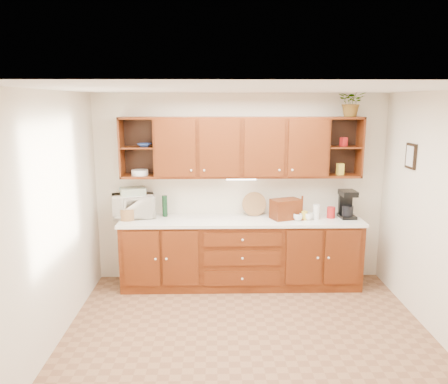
{
  "coord_description": "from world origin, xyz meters",
  "views": [
    {
      "loc": [
        -0.34,
        -4.21,
        2.48
      ],
      "look_at": [
        -0.24,
        1.15,
        1.37
      ],
      "focal_mm": 35.0,
      "sensor_mm": 36.0,
      "label": 1
    }
  ],
  "objects_px": {
    "bread_box": "(286,209)",
    "coffee_maker": "(347,204)",
    "microwave": "(133,206)",
    "potted_plant": "(352,102)"
  },
  "relations": [
    {
      "from": "microwave",
      "to": "bread_box",
      "type": "relative_size",
      "value": 1.47
    },
    {
      "from": "bread_box",
      "to": "potted_plant",
      "type": "xyz_separation_m",
      "value": [
        0.83,
        0.08,
        1.41
      ]
    },
    {
      "from": "microwave",
      "to": "coffee_maker",
      "type": "distance_m",
      "value": 2.9
    },
    {
      "from": "microwave",
      "to": "potted_plant",
      "type": "bearing_deg",
      "value": -14.44
    },
    {
      "from": "coffee_maker",
      "to": "potted_plant",
      "type": "xyz_separation_m",
      "value": [
        -0.0,
        0.02,
        1.36
      ]
    },
    {
      "from": "microwave",
      "to": "coffee_maker",
      "type": "relative_size",
      "value": 1.49
    },
    {
      "from": "microwave",
      "to": "potted_plant",
      "type": "distance_m",
      "value": 3.21
    },
    {
      "from": "bread_box",
      "to": "coffee_maker",
      "type": "relative_size",
      "value": 1.01
    },
    {
      "from": "coffee_maker",
      "to": "potted_plant",
      "type": "height_order",
      "value": "potted_plant"
    },
    {
      "from": "microwave",
      "to": "bread_box",
      "type": "xyz_separation_m",
      "value": [
        2.06,
        -0.13,
        -0.02
      ]
    }
  ]
}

